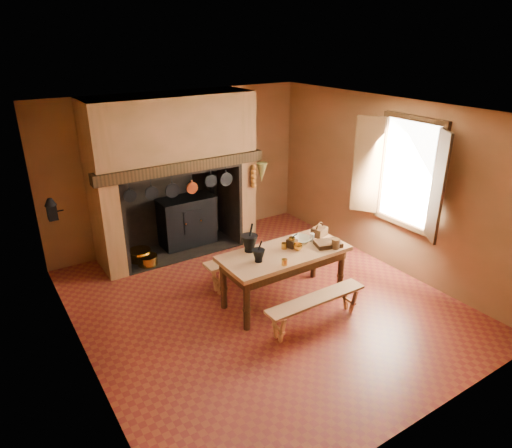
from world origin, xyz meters
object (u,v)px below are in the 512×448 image
Objects in this scene: coffee_grinder at (292,243)px; wicker_basket at (319,231)px; mixing_bowl at (301,240)px; work_table at (284,259)px; bench_front at (316,304)px; iron_range at (187,220)px.

coffee_grinder is 0.68× the size of wicker_basket.
work_table is at bearing -163.94° from mixing_bowl.
mixing_bowl is (0.38, 0.85, 0.53)m from bench_front.
work_table is 1.23× the size of bench_front.
mixing_bowl is at bearing -73.55° from iron_range.
iron_range is 2.60m from work_table.
iron_range is 5.63× the size of wicker_basket.
work_table is (0.34, -2.57, 0.20)m from iron_range.
coffee_grinder is 0.62× the size of mixing_bowl.
coffee_grinder reaches higher than mixing_bowl.
iron_range is 2.69m from wicker_basket.
coffee_grinder is 0.22m from mixing_bowl.
wicker_basket is at bearing 5.87° from mixing_bowl.
wicker_basket is at bearing 11.02° from work_table.
coffee_grinder is at bearing 169.50° from wicker_basket.
work_table reaches higher than bench_front.
bench_front is at bearing -150.73° from wicker_basket.
wicker_basket reaches higher than bench_front.
bench_front is 5.39× the size of wicker_basket.
coffee_grinder is 0.61m from wicker_basket.
mixing_bowl is (0.73, -2.46, 0.37)m from iron_range.
work_table is at bearing -174.59° from coffee_grinder.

